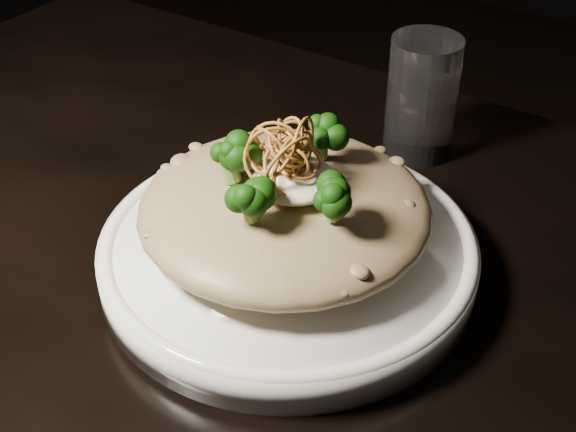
% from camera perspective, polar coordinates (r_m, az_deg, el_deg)
% --- Properties ---
extents(table, '(1.10, 0.80, 0.75)m').
position_cam_1_polar(table, '(0.71, -4.75, -9.34)').
color(table, black).
rests_on(table, ground).
extents(plate, '(0.30, 0.30, 0.03)m').
position_cam_1_polar(plate, '(0.65, -0.00, -2.79)').
color(plate, white).
rests_on(plate, table).
extents(risotto, '(0.23, 0.23, 0.05)m').
position_cam_1_polar(risotto, '(0.63, -0.22, 0.51)').
color(risotto, brown).
rests_on(risotto, plate).
extents(broccoli, '(0.15, 0.15, 0.06)m').
position_cam_1_polar(broccoli, '(0.59, 0.18, 4.12)').
color(broccoli, black).
rests_on(broccoli, risotto).
extents(cheese, '(0.07, 0.07, 0.02)m').
position_cam_1_polar(cheese, '(0.60, 0.46, 2.62)').
color(cheese, white).
rests_on(cheese, risotto).
extents(shallots, '(0.06, 0.06, 0.04)m').
position_cam_1_polar(shallots, '(0.59, -0.02, 5.06)').
color(shallots, brown).
rests_on(shallots, cheese).
extents(drinking_glass, '(0.07, 0.07, 0.12)m').
position_cam_1_polar(drinking_glass, '(0.79, 9.49, 8.33)').
color(drinking_glass, white).
rests_on(drinking_glass, table).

